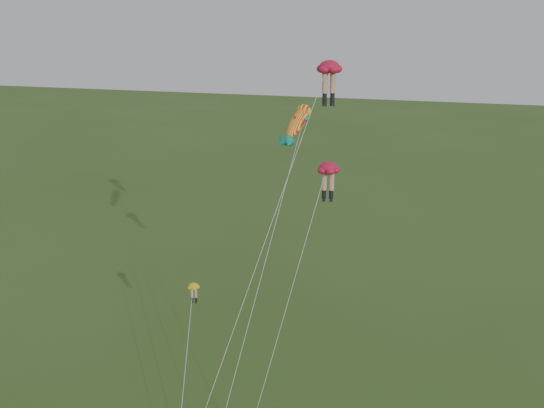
# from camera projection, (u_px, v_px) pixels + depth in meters

# --- Properties ---
(legs_kite_red_high) EXTENTS (6.59, 11.19, 21.15)m
(legs_kite_red_high) POSITION_uv_depth(u_px,v_px,m) (327.00, 76.00, 34.39)
(legs_kite_red_high) COLOR #B71233
(legs_kite_red_high) RESTS_ON ground
(legs_kite_red_mid) EXTENTS (4.25, 5.87, 16.09)m
(legs_kite_red_mid) POSITION_uv_depth(u_px,v_px,m) (326.00, 177.00, 32.48)
(legs_kite_red_mid) COLOR #B71233
(legs_kite_red_mid) RESTS_ON ground
(legs_kite_yellow) EXTENTS (3.11, 9.85, 7.52)m
(legs_kite_yellow) POSITION_uv_depth(u_px,v_px,m) (192.00, 300.00, 37.51)
(legs_kite_yellow) COLOR gold
(legs_kite_yellow) RESTS_ON ground
(fish_kite) EXTENTS (3.45, 10.38, 18.82)m
(fish_kite) POSITION_uv_depth(u_px,v_px,m) (297.00, 124.00, 35.05)
(fish_kite) COLOR yellow
(fish_kite) RESTS_ON ground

